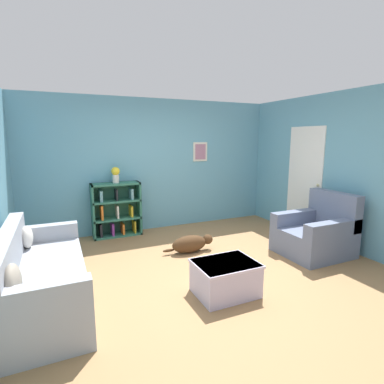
% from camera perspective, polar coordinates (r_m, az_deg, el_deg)
% --- Properties ---
extents(ground_plane, '(14.00, 14.00, 0.00)m').
position_cam_1_polar(ground_plane, '(4.39, 2.23, -14.49)').
color(ground_plane, '#997047').
extents(wall_back, '(5.60, 0.13, 2.60)m').
position_cam_1_polar(wall_back, '(6.10, -7.19, 5.13)').
color(wall_back, '#609EB7').
rests_on(wall_back, ground_plane).
extents(wall_right, '(0.16, 5.00, 2.60)m').
position_cam_1_polar(wall_right, '(5.65, 26.07, 3.69)').
color(wall_right, '#609EB7').
rests_on(wall_right, ground_plane).
extents(couch, '(0.81, 2.01, 0.86)m').
position_cam_1_polar(couch, '(3.79, -26.91, -14.54)').
color(couch, '#9399A3').
rests_on(couch, ground_plane).
extents(bookshelf, '(0.89, 0.32, 1.02)m').
position_cam_1_polar(bookshelf, '(5.84, -14.26, -3.38)').
color(bookshelf, '#2D6B56').
rests_on(bookshelf, ground_plane).
extents(recliner_chair, '(1.01, 0.91, 0.98)m').
position_cam_1_polar(recliner_chair, '(5.23, 22.65, -7.26)').
color(recliner_chair, slate).
rests_on(recliner_chair, ground_plane).
extents(coffee_table, '(0.72, 0.57, 0.40)m').
position_cam_1_polar(coffee_table, '(3.70, 6.37, -15.81)').
color(coffee_table, '#BCB2D1').
rests_on(coffee_table, ground_plane).
extents(dog, '(0.86, 0.25, 0.28)m').
position_cam_1_polar(dog, '(4.94, -0.21, -9.80)').
color(dog, '#472D19').
rests_on(dog, ground_plane).
extents(vase, '(0.16, 0.16, 0.30)m').
position_cam_1_polar(vase, '(5.70, -14.35, 3.34)').
color(vase, silver).
rests_on(vase, bookshelf).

